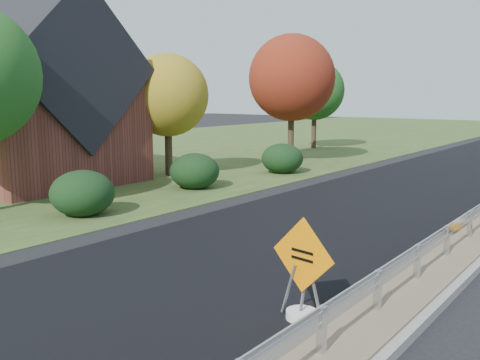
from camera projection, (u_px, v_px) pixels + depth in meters
The scene contains 10 objects.
grass_verge_near at pixel (158, 150), 37.87m from camera, with size 30.00×120.00×0.03m, color #374E21.
milled_overlay at pixel (440, 176), 26.14m from camera, with size 7.20×120.00×0.01m, color black.
hedge_south at pixel (82, 193), 17.41m from camera, with size 2.09×2.09×1.52m, color black.
hedge_mid at pixel (195, 171), 22.42m from camera, with size 2.09×2.09×1.52m, color black.
hedge_north at pixel (282, 158), 26.83m from camera, with size 2.09×2.09×1.52m, color black.
tree_near_yellow at pixel (167, 95), 25.59m from camera, with size 3.96×3.96×5.88m.
tree_near_red at pixel (292, 78), 30.52m from camera, with size 4.95×4.95×7.35m.
tree_near_back at pixel (315, 91), 38.70m from camera, with size 4.29×4.29×6.37m.
brick_house at pixel (26, 103), 24.10m from camera, with size 9.40×7.07×8.54m.
caution_sign at pixel (302, 294), 9.39m from camera, with size 1.33×0.56×1.85m.
Camera 1 is at (3.47, -16.50, 3.94)m, focal length 40.00 mm.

